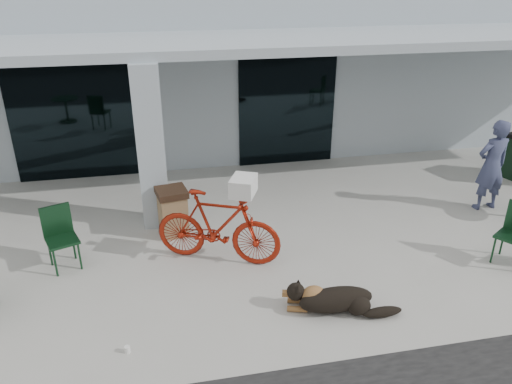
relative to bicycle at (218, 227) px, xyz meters
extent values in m
plane|color=#AEADA4|center=(0.50, -0.71, -0.65)|extent=(80.00, 80.00, 0.00)
cube|color=#9CA8B1|center=(0.50, 7.79, 1.60)|extent=(22.00, 7.00, 4.50)
cube|color=black|center=(-2.70, 4.27, 0.70)|extent=(2.80, 0.06, 2.70)
cube|color=black|center=(2.30, 4.27, 0.70)|extent=(2.40, 0.06, 2.70)
cube|color=#9CA8B1|center=(-1.00, 1.59, 0.91)|extent=(0.50, 0.50, 3.12)
cube|color=#9CA8B1|center=(0.50, 2.89, 2.56)|extent=(22.00, 2.80, 0.18)
imported|color=maroon|center=(0.00, 0.00, 0.00)|extent=(2.22, 1.44, 1.30)
cube|color=white|center=(0.41, -0.18, 0.79)|extent=(0.54, 0.60, 0.29)
cylinder|color=white|center=(-1.48, -2.00, -0.60)|extent=(0.09, 0.09, 0.10)
imported|color=#393E5F|center=(5.69, 0.90, 0.30)|extent=(0.73, 0.51, 1.90)
camera|label=1|loc=(-0.83, -7.31, 4.03)|focal=35.00mm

